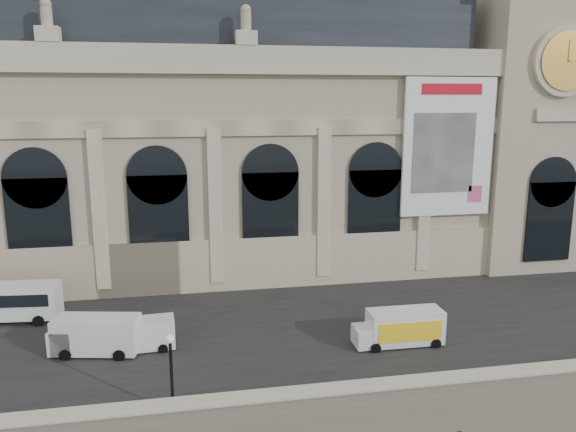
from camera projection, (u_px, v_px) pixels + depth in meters
name	position (u px, v px, depth m)	size (l,w,h in m)	color
quay	(202.00, 279.00, 65.08)	(160.00, 70.00, 6.00)	gray
street	(212.00, 325.00, 44.26)	(160.00, 24.00, 0.06)	#2D2D2D
parapet	(224.00, 408.00, 31.26)	(160.00, 1.40, 1.21)	gray
museum	(139.00, 137.00, 56.58)	(69.00, 18.70, 29.10)	tan
clock_pavilion	(518.00, 100.00, 60.29)	(13.00, 14.72, 36.70)	tan
van_b	(135.00, 335.00, 39.58)	(5.18, 2.36, 2.26)	silver
van_c	(92.00, 335.00, 39.08)	(6.33, 3.42, 2.67)	silver
box_truck	(400.00, 328.00, 40.50)	(6.50, 2.39, 2.61)	white
lamp_right	(172.00, 375.00, 31.36)	(0.49, 0.49, 4.79)	black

